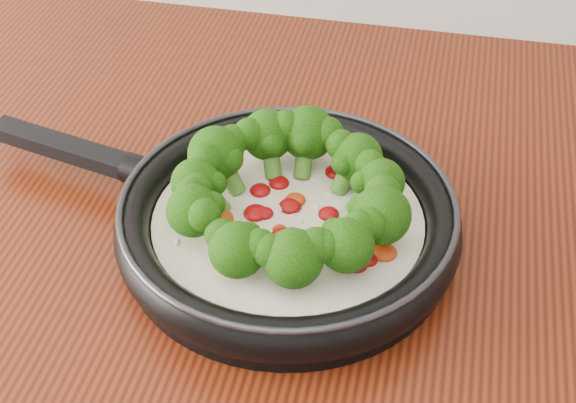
# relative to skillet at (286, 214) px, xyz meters

# --- Properties ---
(skillet) EXTENTS (0.49, 0.36, 0.09)m
(skillet) POSITION_rel_skillet_xyz_m (0.00, 0.00, 0.00)
(skillet) COLOR black
(skillet) RESTS_ON counter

